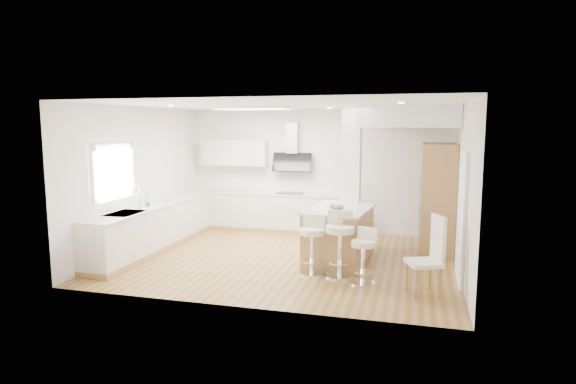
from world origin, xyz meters
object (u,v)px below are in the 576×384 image
(peninsula, at_px, (339,234))
(bar_stool_b, at_px, (340,240))
(bar_stool_a, at_px, (313,241))
(dining_chair, at_px, (431,253))
(bar_stool_c, at_px, (364,253))

(peninsula, relative_size, bar_stool_b, 1.59)
(bar_stool_a, relative_size, bar_stool_b, 0.91)
(dining_chair, bearing_deg, bar_stool_a, 141.97)
(bar_stool_c, bearing_deg, dining_chair, 7.89)
(bar_stool_c, bearing_deg, peninsula, 137.82)
(peninsula, xyz_separation_m, dining_chair, (1.56, -1.42, 0.13))
(peninsula, xyz_separation_m, bar_stool_c, (0.57, -1.17, -0.01))
(peninsula, relative_size, bar_stool_c, 1.96)
(bar_stool_a, relative_size, dining_chair, 0.84)
(peninsula, xyz_separation_m, bar_stool_a, (-0.30, -0.89, 0.05))
(bar_stool_a, relative_size, bar_stool_c, 1.13)
(bar_stool_c, bearing_deg, bar_stool_b, 169.06)
(bar_stool_c, height_order, dining_chair, dining_chair)
(peninsula, relative_size, bar_stool_a, 1.74)
(bar_stool_c, relative_size, dining_chair, 0.74)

